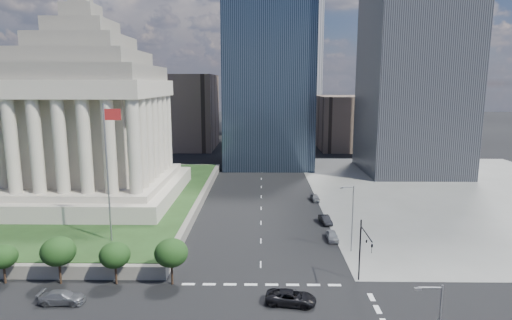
{
  "coord_description": "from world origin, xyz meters",
  "views": [
    {
      "loc": [
        0.14,
        -35.57,
        24.64
      ],
      "look_at": [
        -0.55,
        13.64,
        15.83
      ],
      "focal_mm": 30.0,
      "sensor_mm": 36.0,
      "label": 1
    }
  ],
  "objects_px": {
    "pickup_truck": "(291,298)",
    "suv_grey": "(62,297)",
    "parked_sedan_mid": "(325,220)",
    "flagpole": "(108,166)",
    "street_lamp_north": "(351,215)",
    "traffic_signal_ne": "(364,246)",
    "war_memorial": "(87,101)",
    "parked_sedan_far": "(315,198)",
    "parked_sedan_near": "(332,236)"
  },
  "relations": [
    {
      "from": "flagpole",
      "to": "parked_sedan_near",
      "type": "bearing_deg",
      "value": 9.36
    },
    {
      "from": "flagpole",
      "to": "parked_sedan_far",
      "type": "height_order",
      "value": "flagpole"
    },
    {
      "from": "street_lamp_north",
      "to": "pickup_truck",
      "type": "relative_size",
      "value": 1.75
    },
    {
      "from": "war_memorial",
      "to": "parked_sedan_near",
      "type": "bearing_deg",
      "value": -22.2
    },
    {
      "from": "flagpole",
      "to": "pickup_truck",
      "type": "bearing_deg",
      "value": -30.15
    },
    {
      "from": "pickup_truck",
      "to": "parked_sedan_far",
      "type": "distance_m",
      "value": 44.27
    },
    {
      "from": "war_memorial",
      "to": "traffic_signal_ne",
      "type": "height_order",
      "value": "war_memorial"
    },
    {
      "from": "parked_sedan_near",
      "to": "flagpole",
      "type": "bearing_deg",
      "value": -169.99
    },
    {
      "from": "suv_grey",
      "to": "traffic_signal_ne",
      "type": "bearing_deg",
      "value": -84.03
    },
    {
      "from": "war_memorial",
      "to": "parked_sedan_near",
      "type": "distance_m",
      "value": 53.2
    },
    {
      "from": "street_lamp_north",
      "to": "pickup_truck",
      "type": "height_order",
      "value": "street_lamp_north"
    },
    {
      "from": "suv_grey",
      "to": "parked_sedan_mid",
      "type": "distance_m",
      "value": 44.48
    },
    {
      "from": "flagpole",
      "to": "pickup_truck",
      "type": "height_order",
      "value": "flagpole"
    },
    {
      "from": "suv_grey",
      "to": "parked_sedan_far",
      "type": "xyz_separation_m",
      "value": [
        34.01,
        43.76,
        -0.05
      ]
    },
    {
      "from": "pickup_truck",
      "to": "parked_sedan_mid",
      "type": "relative_size",
      "value": 1.33
    },
    {
      "from": "suv_grey",
      "to": "parked_sedan_far",
      "type": "distance_m",
      "value": 55.42
    },
    {
      "from": "parked_sedan_near",
      "to": "traffic_signal_ne",
      "type": "bearing_deg",
      "value": -85.31
    },
    {
      "from": "parked_sedan_far",
      "to": "pickup_truck",
      "type": "bearing_deg",
      "value": -105.65
    },
    {
      "from": "traffic_signal_ne",
      "to": "war_memorial",
      "type": "bearing_deg",
      "value": 143.58
    },
    {
      "from": "parked_sedan_near",
      "to": "parked_sedan_far",
      "type": "xyz_separation_m",
      "value": [
        0.11,
        23.37,
        -0.03
      ]
    },
    {
      "from": "pickup_truck",
      "to": "suv_grey",
      "type": "xyz_separation_m",
      "value": [
        -25.97,
        -0.23,
        -0.05
      ]
    },
    {
      "from": "pickup_truck",
      "to": "parked_sedan_mid",
      "type": "xyz_separation_m",
      "value": [
        8.04,
        28.45,
        -0.08
      ]
    },
    {
      "from": "traffic_signal_ne",
      "to": "parked_sedan_near",
      "type": "bearing_deg",
      "value": 94.04
    },
    {
      "from": "street_lamp_north",
      "to": "parked_sedan_mid",
      "type": "xyz_separation_m",
      "value": [
        -1.83,
        12.76,
        -4.95
      ]
    },
    {
      "from": "flagpole",
      "to": "suv_grey",
      "type": "relative_size",
      "value": 3.92
    },
    {
      "from": "suv_grey",
      "to": "pickup_truck",
      "type": "bearing_deg",
      "value": -91.04
    },
    {
      "from": "parked_sedan_mid",
      "to": "pickup_truck",
      "type": "bearing_deg",
      "value": -114.69
    },
    {
      "from": "parked_sedan_mid",
      "to": "parked_sedan_far",
      "type": "xyz_separation_m",
      "value": [
        0.0,
        15.09,
        -0.02
      ]
    },
    {
      "from": "street_lamp_north",
      "to": "suv_grey",
      "type": "distance_m",
      "value": 39.52
    },
    {
      "from": "flagpole",
      "to": "traffic_signal_ne",
      "type": "xyz_separation_m",
      "value": [
        34.33,
        -10.3,
        -7.86
      ]
    },
    {
      "from": "suv_grey",
      "to": "parked_sedan_near",
      "type": "relative_size",
      "value": 1.19
    },
    {
      "from": "war_memorial",
      "to": "street_lamp_north",
      "type": "height_order",
      "value": "war_memorial"
    },
    {
      "from": "traffic_signal_ne",
      "to": "parked_sedan_mid",
      "type": "height_order",
      "value": "traffic_signal_ne"
    },
    {
      "from": "parked_sedan_near",
      "to": "parked_sedan_mid",
      "type": "relative_size",
      "value": 0.99
    },
    {
      "from": "traffic_signal_ne",
      "to": "parked_sedan_far",
      "type": "distance_m",
      "value": 39.42
    },
    {
      "from": "traffic_signal_ne",
      "to": "parked_sedan_mid",
      "type": "relative_size",
      "value": 1.86
    },
    {
      "from": "pickup_truck",
      "to": "parked_sedan_far",
      "type": "relative_size",
      "value": 1.4
    },
    {
      "from": "pickup_truck",
      "to": "parked_sedan_near",
      "type": "relative_size",
      "value": 1.34
    },
    {
      "from": "flagpole",
      "to": "war_memorial",
      "type": "bearing_deg",
      "value": 116.89
    },
    {
      "from": "flagpole",
      "to": "parked_sedan_mid",
      "type": "bearing_deg",
      "value": 22.43
    },
    {
      "from": "street_lamp_north",
      "to": "traffic_signal_ne",
      "type": "bearing_deg",
      "value": -94.19
    },
    {
      "from": "traffic_signal_ne",
      "to": "suv_grey",
      "type": "relative_size",
      "value": 1.57
    },
    {
      "from": "flagpole",
      "to": "street_lamp_north",
      "type": "bearing_deg",
      "value": 1.63
    },
    {
      "from": "street_lamp_north",
      "to": "parked_sedan_far",
      "type": "bearing_deg",
      "value": 93.76
    },
    {
      "from": "parked_sedan_mid",
      "to": "traffic_signal_ne",
      "type": "bearing_deg",
      "value": -96.54
    },
    {
      "from": "traffic_signal_ne",
      "to": "parked_sedan_near",
      "type": "relative_size",
      "value": 1.87
    },
    {
      "from": "pickup_truck",
      "to": "suv_grey",
      "type": "distance_m",
      "value": 25.97
    },
    {
      "from": "street_lamp_north",
      "to": "war_memorial",
      "type": "bearing_deg",
      "value": 154.08
    },
    {
      "from": "street_lamp_north",
      "to": "parked_sedan_mid",
      "type": "relative_size",
      "value": 2.32
    },
    {
      "from": "parked_sedan_near",
      "to": "parked_sedan_mid",
      "type": "bearing_deg",
      "value": 89.87
    }
  ]
}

